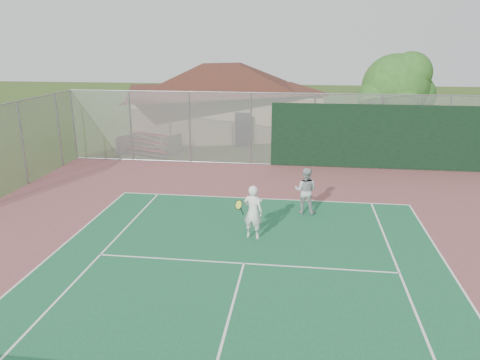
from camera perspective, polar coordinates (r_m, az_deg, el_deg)
name	(u,v)px	position (r m, az deg, el deg)	size (l,w,h in m)	color
back_fence	(316,133)	(22.46, 9.24, 5.71)	(20.08, 0.11, 3.53)	gray
side_fence_left	(23,144)	(21.36, -24.99, 4.01)	(0.08, 9.00, 3.50)	gray
clubhouse	(221,92)	(30.43, -2.30, 10.67)	(14.09, 11.48, 5.26)	tan
bleachers	(149,144)	(25.59, -11.03, 4.34)	(3.22, 2.52, 0.99)	#9B3123
tree	(397,90)	(24.49, 18.59, 10.37)	(3.85, 3.65, 5.37)	#362013
player_white_front	(253,212)	(14.24, 1.56, -3.96)	(0.96, 0.78, 1.69)	white
player_grey_back	(305,191)	(16.48, 7.97, -1.34)	(0.89, 0.75, 1.63)	#AFB1B4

